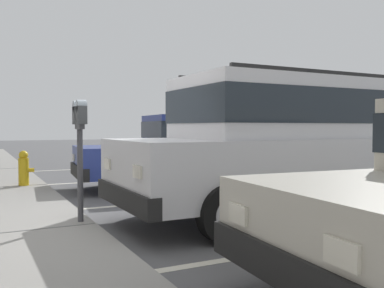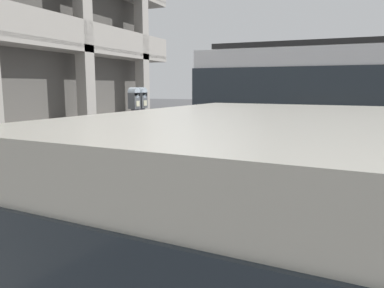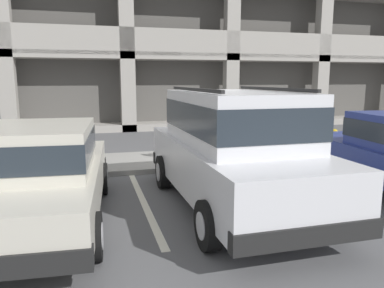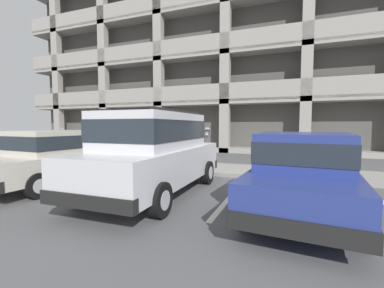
% 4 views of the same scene
% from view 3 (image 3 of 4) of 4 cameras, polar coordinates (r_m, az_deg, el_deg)
% --- Properties ---
extents(ground_plane, '(80.00, 80.00, 0.10)m').
position_cam_3_polar(ground_plane, '(8.83, 1.48, -4.74)').
color(ground_plane, '#565659').
extents(sidewalk, '(40.00, 2.20, 0.12)m').
position_cam_3_polar(sidewalk, '(10.02, -0.66, -2.33)').
color(sidewalk, gray).
rests_on(sidewalk, ground_plane).
extents(parking_stall_lines, '(13.05, 4.80, 0.01)m').
position_cam_3_polar(parking_stall_lines, '(8.20, 15.32, -5.83)').
color(parking_stall_lines, silver).
rests_on(parking_stall_lines, ground_plane).
extents(silver_suv, '(2.05, 4.79, 2.03)m').
position_cam_3_polar(silver_suv, '(6.28, 6.26, -0.13)').
color(silver_suv, silver).
rests_on(silver_suv, ground_plane).
extents(red_sedan, '(2.06, 4.59, 1.54)m').
position_cam_3_polar(red_sedan, '(5.91, -22.20, -4.09)').
color(red_sedan, beige).
rests_on(red_sedan, ground_plane).
extents(parking_meter_near, '(0.35, 0.12, 1.50)m').
position_cam_3_polar(parking_meter_near, '(8.98, 2.03, 3.85)').
color(parking_meter_near, '#47474C').
rests_on(parking_meter_near, sidewalk).
extents(fire_hydrant, '(0.30, 0.30, 0.70)m').
position_cam_3_polar(fire_hydrant, '(11.09, 20.82, 0.33)').
color(fire_hydrant, gold).
rests_on(fire_hydrant, sidewalk).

